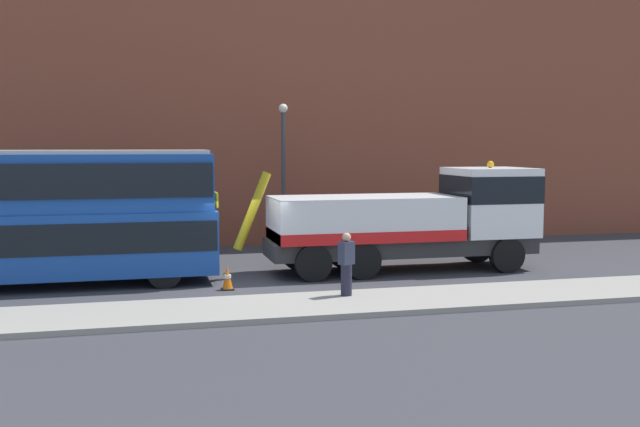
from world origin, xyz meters
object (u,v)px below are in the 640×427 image
(street_lamp, at_px, (283,164))
(double_decker_bus, at_px, (26,213))
(traffic_cone_near_bus, at_px, (228,278))
(recovery_tow_truck, at_px, (415,218))
(pedestrian_bystander, at_px, (346,265))

(street_lamp, bearing_deg, double_decker_bus, -146.92)
(traffic_cone_near_bus, distance_m, street_lamp, 8.74)
(recovery_tow_truck, bearing_deg, double_decker_bus, -179.97)
(street_lamp, bearing_deg, traffic_cone_near_bus, -112.81)
(pedestrian_bystander, distance_m, traffic_cone_near_bus, 3.79)
(recovery_tow_truck, distance_m, double_decker_bus, 12.18)
(recovery_tow_truck, height_order, street_lamp, street_lamp)
(recovery_tow_truck, relative_size, traffic_cone_near_bus, 14.08)
(pedestrian_bystander, bearing_deg, street_lamp, -30.30)
(pedestrian_bystander, xyz_separation_m, street_lamp, (0.23, 9.84, 2.49))
(double_decker_bus, bearing_deg, street_lamp, 33.10)
(recovery_tow_truck, bearing_deg, street_lamp, 120.16)
(double_decker_bus, distance_m, street_lamp, 10.61)
(recovery_tow_truck, xyz_separation_m, pedestrian_bystander, (-3.57, -4.08, -0.77))
(pedestrian_bystander, height_order, street_lamp, street_lamp)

